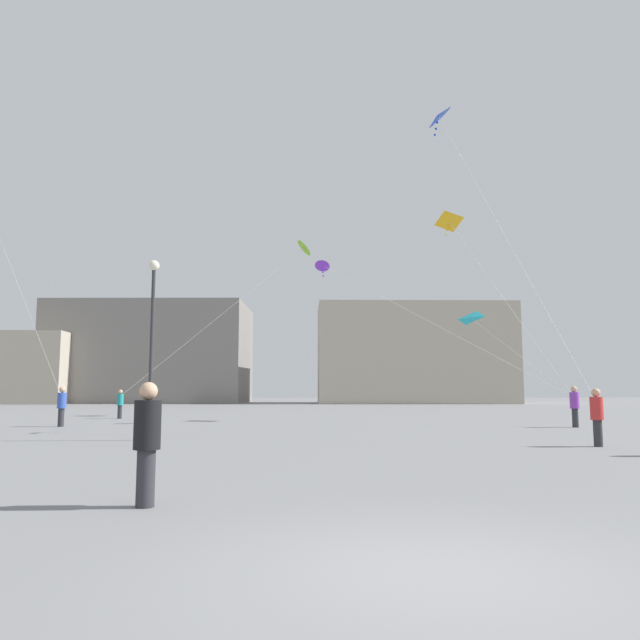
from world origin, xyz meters
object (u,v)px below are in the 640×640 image
at_px(kite_lime_diamond, 304,248).
at_px(person_in_black, 147,438).
at_px(person_in_purple, 575,405).
at_px(building_right_hall, 412,355).
at_px(person_in_teal, 120,403).
at_px(kite_amber_delta, 451,224).
at_px(person_in_blue, 62,405).
at_px(building_centre_hall, 153,354).
at_px(kite_violet_diamond, 328,269).
at_px(kite_cyan_delta, 472,319).
at_px(building_left_hall, 2,368).
at_px(person_in_red, 597,414).
at_px(lamppost_east, 152,321).
at_px(kite_cobalt_diamond, 439,118).

bearing_deg(kite_lime_diamond, person_in_black, -96.30).
xyz_separation_m(person_in_purple, building_right_hall, (5.20, 56.50, 5.58)).
bearing_deg(person_in_teal, kite_amber_delta, 163.06).
distance_m(person_in_blue, building_centre_hall, 59.60).
distance_m(kite_violet_diamond, building_right_hall, 54.67).
xyz_separation_m(kite_cyan_delta, building_left_hall, (-48.36, 42.32, -1.81)).
bearing_deg(building_left_hall, person_in_black, -65.04).
bearing_deg(person_in_red, kite_violet_diamond, 139.12).
xyz_separation_m(person_in_black, person_in_red, (11.04, 8.49, -0.02)).
relative_size(person_in_red, person_in_blue, 0.93).
bearing_deg(kite_amber_delta, lamppost_east, -137.91).
relative_size(person_in_blue, kite_violet_diamond, 0.16).
distance_m(person_in_blue, building_right_hall, 61.47).
relative_size(person_in_black, building_centre_hall, 0.06).
height_order(person_in_red, building_centre_hall, building_centre_hall).
relative_size(person_in_purple, building_centre_hall, 0.07).
height_order(building_centre_hall, lamppost_east, building_centre_hall).
bearing_deg(kite_cyan_delta, person_in_purple, -88.02).
bearing_deg(kite_violet_diamond, kite_cobalt_diamond, -59.78).
xyz_separation_m(person_in_teal, building_right_hall, (27.59, 46.24, 5.66)).
bearing_deg(person_in_red, person_in_black, -119.90).
relative_size(kite_lime_diamond, kite_cyan_delta, 0.84).
relative_size(person_in_blue, kite_cobalt_diamond, 0.15).
distance_m(person_in_black, kite_violet_diamond, 23.37).
bearing_deg(building_centre_hall, kite_violet_diamond, -70.43).
distance_m(person_in_teal, building_left_hall, 52.04).
bearing_deg(person_in_blue, lamppost_east, 6.46).
height_order(person_in_purple, kite_lime_diamond, kite_lime_diamond).
height_order(person_in_red, kite_amber_delta, kite_amber_delta).
height_order(building_left_hall, lamppost_east, building_left_hall).
bearing_deg(lamppost_east, building_right_hall, 70.18).
bearing_deg(building_centre_hall, kite_lime_diamond, -67.66).
bearing_deg(person_in_purple, kite_violet_diamond, -33.59).
bearing_deg(person_in_blue, person_in_red, 31.24).
relative_size(kite_lime_diamond, kite_cobalt_diamond, 0.96).
distance_m(person_in_red, person_in_blue, 22.16).
relative_size(kite_violet_diamond, building_right_hall, 0.43).
height_order(kite_lime_diamond, building_left_hall, kite_lime_diamond).
height_order(person_in_blue, building_centre_hall, building_centre_hall).
bearing_deg(kite_amber_delta, building_right_hall, 80.16).
relative_size(person_in_blue, kite_amber_delta, 0.17).
bearing_deg(building_right_hall, person_in_black, -105.20).
relative_size(person_in_black, person_in_teal, 1.02).
xyz_separation_m(kite_violet_diamond, building_right_hall, (15.83, 52.31, -1.27)).
bearing_deg(kite_violet_diamond, person_in_purple, -21.50).
bearing_deg(building_right_hall, kite_violet_diamond, -106.84).
relative_size(person_in_red, kite_cyan_delta, 0.12).
height_order(kite_amber_delta, kite_cyan_delta, kite_amber_delta).
bearing_deg(person_in_black, kite_lime_diamond, -120.84).
xyz_separation_m(person_in_purple, building_centre_hall, (-30.80, 60.93, 5.84)).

